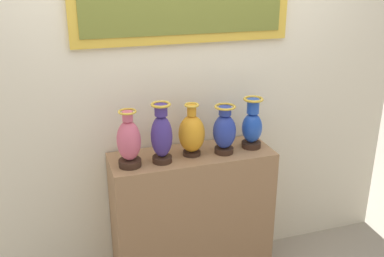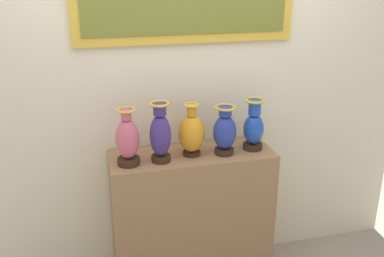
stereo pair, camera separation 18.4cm
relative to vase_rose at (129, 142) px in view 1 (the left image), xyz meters
The scene contains 7 objects.
display_shelf 0.79m from the vase_rose, ahead, with size 1.10×0.39×0.99m, color #99704C.
back_wall 0.71m from the vase_rose, 36.04° to the left, with size 3.41×0.14×3.20m.
vase_rose is the anchor object (origin of this frame).
vase_indigo 0.21m from the vase_rose, ahead, with size 0.14×0.14×0.39m.
vase_amber 0.42m from the vase_rose, ahead, with size 0.17×0.17×0.35m.
vase_cobalt 0.64m from the vase_rose, ahead, with size 0.15×0.15×0.33m.
vase_sapphire 0.85m from the vase_rose, ahead, with size 0.14×0.14×0.36m.
Camera 1 is at (-0.83, -2.56, 2.19)m, focal length 41.22 mm.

